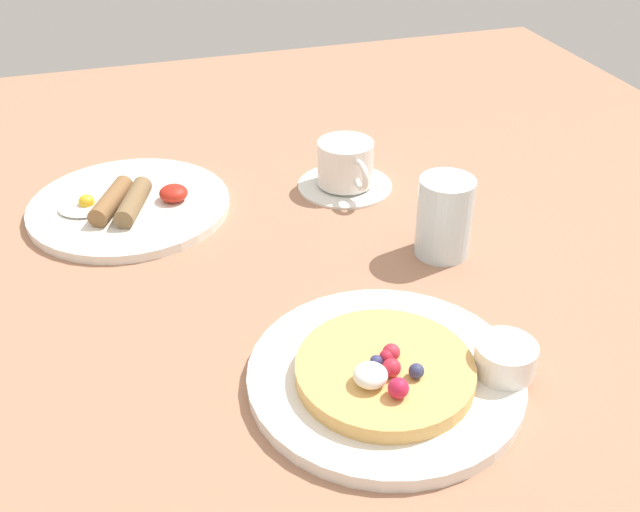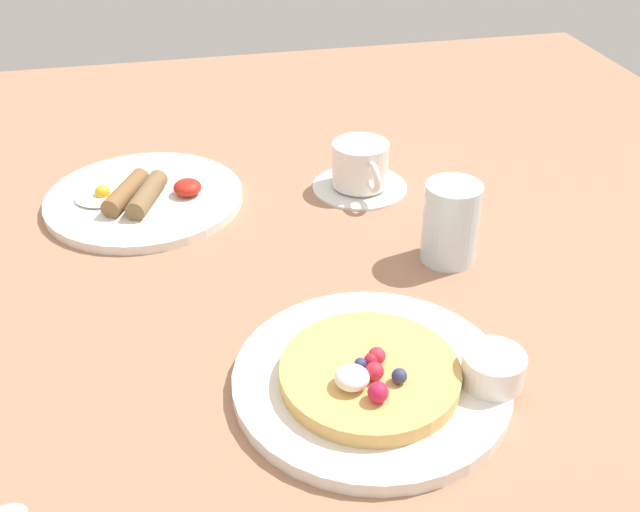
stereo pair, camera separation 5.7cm
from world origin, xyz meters
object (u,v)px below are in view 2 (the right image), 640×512
Objects in this scene: syrup_ramekin at (493,368)px; coffee_saucer at (360,186)px; coffee_cup at (361,164)px; water_glass at (451,223)px; breakfast_plate at (145,199)px; pancake_plate at (371,380)px.

syrup_ramekin reaches higher than coffee_saucer.
water_glass is at bearing -73.65° from coffee_cup.
breakfast_plate is at bearing 175.43° from coffee_cup.
pancake_plate is at bearing -103.42° from coffee_cup.
pancake_plate is 1.00× the size of breakfast_plate.
coffee_cup is at bearing -4.57° from breakfast_plate.
syrup_ramekin is 22.17cm from water_glass.
coffee_saucer is at bearing 76.66° from pancake_plate.
pancake_plate is 38.18cm from coffee_cup.
breakfast_plate is 2.68× the size of water_glass.
coffee_saucer is (-1.36, 40.34, -2.58)cm from syrup_ramekin.
syrup_ramekin is 0.54× the size of coffee_cup.
coffee_cup reaches higher than coffee_saucer.
syrup_ramekin is 0.60× the size of water_glass.
coffee_saucer is 1.21× the size of coffee_cup.
water_glass reaches higher than syrup_ramekin.
pancake_plate is 2.69× the size of water_glass.
coffee_saucer is 1.34× the size of water_glass.
coffee_saucer is at bearing 91.93° from syrup_ramekin.
breakfast_plate is 28.44cm from coffee_cup.
coffee_cup is at bearing -85.10° from coffee_saucer.
breakfast_plate is at bearing 116.22° from pancake_plate.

